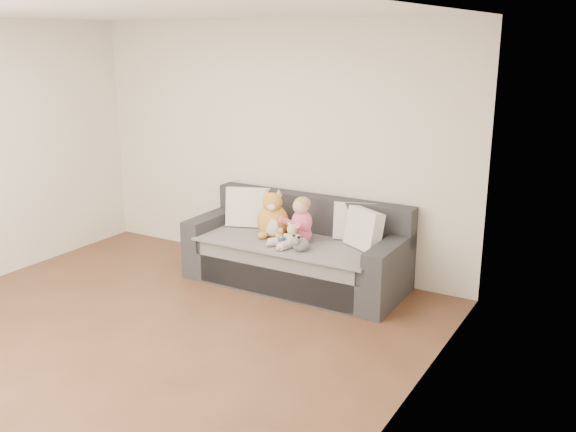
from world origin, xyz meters
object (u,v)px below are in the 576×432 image
object	(u,v)px
plush_cat	(273,218)
sippy_cup	(281,240)
toddler	(299,224)
teddy_bear	(292,237)
sofa	(297,254)

from	to	relation	value
plush_cat	sippy_cup	bearing A→B (deg)	-70.12
toddler	teddy_bear	bearing A→B (deg)	-71.25
toddler	teddy_bear	world-z (taller)	toddler
teddy_bear	plush_cat	bearing A→B (deg)	153.35
teddy_bear	sippy_cup	size ratio (longest dim) A/B	2.03
plush_cat	teddy_bear	world-z (taller)	plush_cat
toddler	plush_cat	xyz separation A→B (m)	(-0.34, 0.08, -0.01)
sippy_cup	teddy_bear	bearing A→B (deg)	37.20
toddler	teddy_bear	xyz separation A→B (m)	(-0.01, -0.11, -0.10)
toddler	sippy_cup	distance (m)	0.24
plush_cat	sippy_cup	distance (m)	0.38
sippy_cup	toddler	bearing A→B (deg)	62.27
sofa	teddy_bear	distance (m)	0.36
teddy_bear	sofa	bearing A→B (deg)	110.67
sofa	toddler	distance (m)	0.39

